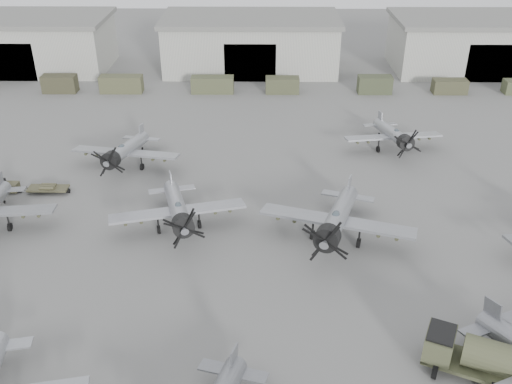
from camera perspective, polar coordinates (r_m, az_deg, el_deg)
ground at (r=43.96m, az=-1.85°, el=-12.50°), size 220.00×220.00×0.00m
hangar_left at (r=105.58m, az=-22.27°, el=13.69°), size 29.00×14.80×8.70m
hangar_center at (r=97.86m, az=-0.53°, el=14.70°), size 29.00×14.80×8.70m
hangar_right at (r=104.38m, az=21.47°, el=13.67°), size 29.00×14.80×8.70m
support_truck_1 at (r=92.40m, az=-19.03°, el=10.21°), size 5.08×2.20×2.59m
support_truck_2 at (r=89.78m, az=-13.31°, el=10.47°), size 6.36×2.20×2.54m
support_truck_3 at (r=87.60m, az=-4.37°, el=10.67°), size 6.36×2.20×2.45m
support_truck_4 at (r=87.38m, az=2.65°, el=10.64°), size 5.02×2.20×2.36m
support_truck_5 at (r=88.96m, az=11.79°, el=10.48°), size 5.05×2.20×2.59m
support_truck_6 at (r=91.89m, az=18.80°, el=9.98°), size 5.08×2.20×2.09m
aircraft_mid_1 at (r=52.66m, az=-7.80°, el=-1.78°), size 12.68×11.42×5.05m
aircraft_mid_2 at (r=50.79m, az=8.06°, el=-2.75°), size 13.96×12.57×5.59m
aircraft_far_0 at (r=65.07m, az=-13.04°, el=4.01°), size 12.25×11.03×4.86m
aircraft_far_1 at (r=69.57m, az=13.66°, el=5.55°), size 11.72×10.54×4.65m
fuel_tanker at (r=41.40m, az=21.97°, el=-15.11°), size 8.31×5.65×3.06m
tug_trailer at (r=64.18m, az=-22.21°, el=0.42°), size 7.19×1.59×1.44m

